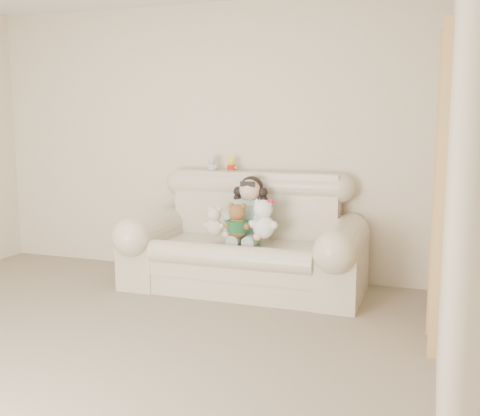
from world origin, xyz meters
The scene contains 11 objects.
floor centered at (0.00, 0.00, 0.00)m, with size 5.00×5.00×0.00m, color #806F5A.
wall_back centered at (0.00, 2.50, 1.30)m, with size 4.50×4.50×0.00m, color beige.
wall_right centered at (2.25, 0.00, 1.30)m, with size 5.00×5.00×0.00m, color beige.
sofa centered at (0.60, 2.00, 0.52)m, with size 2.10×0.95×1.03m, color beige, non-canonical shape.
door_panel centered at (2.22, 1.40, 1.05)m, with size 0.06×0.90×2.10m, color tan.
seated_child centered at (0.64, 2.08, 0.72)m, with size 0.36×0.44×0.60m, color #2E6E49, non-canonical shape.
brown_teddy centered at (0.60, 1.84, 0.68)m, with size 0.23×0.18×0.36m, color brown, non-canonical shape.
white_cat centered at (0.82, 1.90, 0.70)m, with size 0.26×0.20×0.41m, color white, non-canonical shape.
cream_teddy centered at (0.38, 1.85, 0.65)m, with size 0.20×0.15×0.31m, color beige, non-canonical shape.
yellow_mini_bear centered at (0.36, 2.36, 1.10)m, with size 0.11×0.08×0.17m, color yellow, non-canonical shape.
grey_mini_plush centered at (0.17, 2.33, 1.10)m, with size 0.12×0.09×0.18m, color silver, non-canonical shape.
Camera 1 is at (2.19, -2.70, 1.50)m, focal length 42.73 mm.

